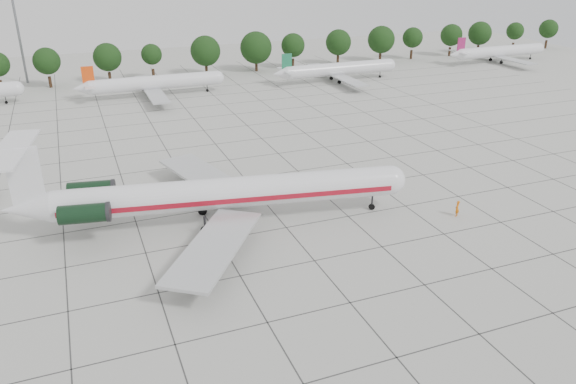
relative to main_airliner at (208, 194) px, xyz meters
name	(u,v)px	position (x,y,z in m)	size (l,w,h in m)	color
ground	(286,228)	(7.98, -4.15, -3.81)	(260.00, 260.00, 0.00)	#B9BAB2
apron_joints	(247,181)	(7.98, 10.85, -3.81)	(170.00, 170.00, 0.02)	#383838
main_airliner	(208,194)	(0.00, 0.00, 0.00)	(45.67, 35.65, 10.80)	silver
ground_crew	(457,209)	(28.14, -8.81, -2.82)	(0.72, 0.48, 1.99)	orange
bg_airliner_c	(155,83)	(4.13, 63.60, -0.90)	(28.24, 27.20, 7.40)	silver
bg_airliner_d	(339,69)	(47.26, 62.23, -0.90)	(28.24, 27.20, 7.40)	silver
bg_airliner_e	(500,52)	(99.63, 67.76, -0.90)	(28.24, 27.20, 7.40)	silver
tree_line	(107,57)	(-3.70, 80.85, 2.17)	(249.86, 8.44, 10.22)	#332114
floodlight_mast	(16,20)	(-22.02, 87.85, 10.47)	(1.60, 1.60, 25.45)	slate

